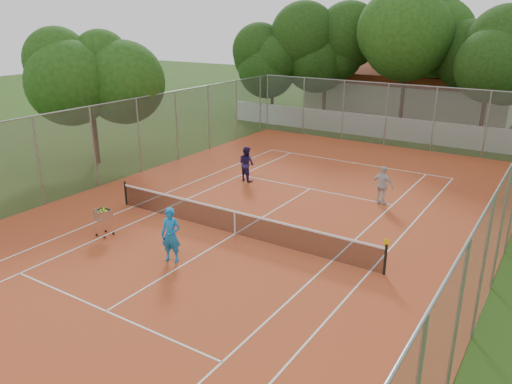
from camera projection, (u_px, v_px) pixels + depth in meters
The scene contains 12 objects.
ground at pixel (235, 234), 19.30m from camera, with size 120.00×120.00×0.00m, color #203D10.
court_pad at pixel (235, 234), 19.30m from camera, with size 18.00×34.00×0.02m, color #B34822.
court_lines at pixel (235, 234), 19.29m from camera, with size 10.98×23.78×0.01m, color white.
tennis_net at pixel (235, 222), 19.13m from camera, with size 11.88×0.10×0.98m, color black.
perimeter_fence at pixel (234, 186), 18.64m from camera, with size 18.00×34.00×4.00m, color slate.
boundary_wall at pixel (394, 129), 34.12m from camera, with size 26.00×0.30×1.50m, color silver.
clubhouse at pixel (411, 88), 42.59m from camera, with size 16.40×9.00×4.40m, color beige.
tropical_trees at pixel (414, 62), 35.09m from camera, with size 29.00×19.00×10.00m, color black.
player_near at pixel (171, 235), 16.86m from camera, with size 0.70×0.46×1.93m, color #1674BF.
player_far_left at pixel (246, 164), 25.32m from camera, with size 0.87×0.68×1.79m, color #22194B.
player_far_right at pixel (383, 185), 22.11m from camera, with size 1.03×0.43×1.76m, color silver.
ball_hopper at pixel (104, 222), 18.95m from camera, with size 0.56×0.56×1.16m, color #B9B9C0.
Camera 1 is at (10.26, -14.41, 7.94)m, focal length 35.00 mm.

